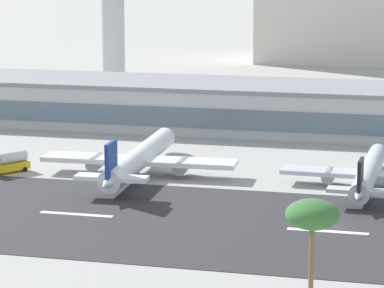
# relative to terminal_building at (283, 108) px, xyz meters

# --- Properties ---
(ground_plane) EXTENTS (1400.00, 1400.00, 0.00)m
(ground_plane) POSITION_rel_terminal_building_xyz_m (19.32, -76.91, -5.39)
(ground_plane) COLOR #9E9E99
(runway_strip) EXTENTS (800.00, 43.42, 0.08)m
(runway_strip) POSITION_rel_terminal_building_xyz_m (19.32, -79.77, -5.35)
(runway_strip) COLOR #2D2D30
(runway_strip) RESTS_ON ground_plane
(runway_centreline_dash_3) EXTENTS (12.00, 1.20, 0.01)m
(runway_centreline_dash_3) POSITION_rel_terminal_building_xyz_m (-20.50, -79.77, -5.30)
(runway_centreline_dash_3) COLOR white
(runway_centreline_dash_3) RESTS_ON runway_strip
(runway_centreline_dash_4) EXTENTS (12.00, 1.20, 0.01)m
(runway_centreline_dash_4) POSITION_rel_terminal_building_xyz_m (18.92, -79.77, -5.30)
(runway_centreline_dash_4) COLOR white
(runway_centreline_dash_4) RESTS_ON runway_strip
(terminal_building) EXTENTS (153.34, 26.11, 10.76)m
(terminal_building) POSITION_rel_terminal_building_xyz_m (0.00, 0.00, 0.00)
(terminal_building) COLOR #B7BABC
(terminal_building) RESTS_ON ground_plane
(airliner_navy_tail_gate_0) EXTENTS (36.59, 46.02, 9.60)m
(airliner_navy_tail_gate_0) POSITION_rel_terminal_building_xyz_m (-18.96, -51.80, -2.32)
(airliner_navy_tail_gate_0) COLOR white
(airliner_navy_tail_gate_0) RESTS_ON ground_plane
(airliner_black_tail_gate_1) EXTENTS (30.97, 39.25, 8.19)m
(airliner_black_tail_gate_1) POSITION_rel_terminal_building_xyz_m (22.94, -51.37, -2.77)
(airliner_black_tail_gate_1) COLOR silver
(airliner_black_tail_gate_1) RESTS_ON ground_plane
(service_fuel_truck_1) EXTENTS (6.94, 8.49, 3.95)m
(service_fuel_truck_1) POSITION_rel_terminal_building_xyz_m (-43.31, -55.33, -3.36)
(service_fuel_truck_1) COLOR gold
(service_fuel_truck_1) RESTS_ON ground_plane
(palm_tree_3) EXTENTS (6.12, 6.12, 13.66)m
(palm_tree_3) POSITION_rel_terminal_building_xyz_m (20.59, -114.11, 6.39)
(palm_tree_3) COLOR brown
(palm_tree_3) RESTS_ON ground_plane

